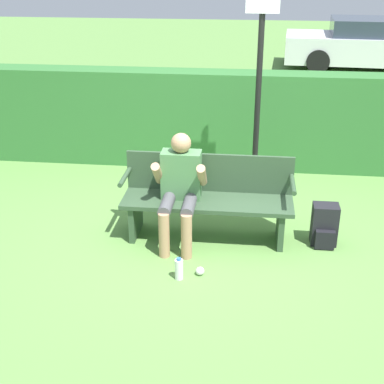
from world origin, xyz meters
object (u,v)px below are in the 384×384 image
object	(u,v)px
backpack	(324,226)
signpost	(259,79)
park_bench	(208,197)
water_bottle	(179,269)
parked_car	(372,45)
person_seated	(180,185)

from	to	relation	value
backpack	signpost	bearing A→B (deg)	120.29
park_bench	signpost	world-z (taller)	signpost
water_bottle	park_bench	bearing A→B (deg)	77.99
park_bench	water_bottle	distance (m)	0.98
water_bottle	signpost	bearing A→B (deg)	72.13
parked_car	person_seated	bearing A→B (deg)	-107.51
park_bench	person_seated	xyz separation A→B (m)	(-0.28, -0.14, 0.19)
water_bottle	signpost	distance (m)	2.59
person_seated	backpack	bearing A→B (deg)	2.74
park_bench	person_seated	bearing A→B (deg)	-154.24
water_bottle	parked_car	size ratio (longest dim) A/B	0.05
backpack	water_bottle	xyz separation A→B (m)	(-1.42, -0.83, -0.10)
parked_car	water_bottle	bearing A→B (deg)	-105.65
parked_car	signpost	bearing A→B (deg)	-106.01
backpack	signpost	size ratio (longest dim) A/B	0.18
person_seated	water_bottle	distance (m)	0.93
backpack	parked_car	xyz separation A→B (m)	(2.21, 9.55, 0.40)
backpack	parked_car	distance (m)	9.81
signpost	parked_car	bearing A→B (deg)	70.38
park_bench	backpack	bearing A→B (deg)	-2.91
water_bottle	parked_car	world-z (taller)	parked_car
backpack	water_bottle	world-z (taller)	backpack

